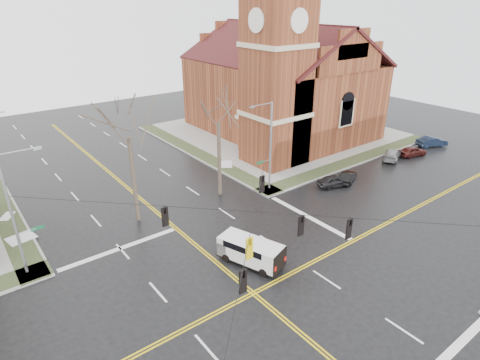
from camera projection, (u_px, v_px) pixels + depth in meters
ground at (253, 293)px, 26.76m from camera, size 120.00×120.00×0.00m
sidewalks at (253, 292)px, 26.73m from camera, size 80.00×80.00×0.17m
road_markings at (253, 293)px, 26.76m from camera, size 100.00×100.00×0.01m
church at (280, 75)px, 54.95m from camera, size 24.28×27.48×27.50m
signal_pole_ne at (269, 144)px, 39.32m from camera, size 2.75×0.22×9.00m
signal_pole_nw at (14, 212)px, 26.77m from camera, size 2.75×0.22×9.00m
span_wires at (255, 212)px, 24.21m from camera, size 23.02×23.02×0.03m
traffic_signals at (261, 227)px, 24.04m from camera, size 8.21×8.26×1.30m
cargo_van at (248, 249)px, 29.52m from camera, size 3.41×5.25×1.87m
parked_car_a at (335, 181)px, 41.83m from camera, size 3.95×2.59×1.25m
parked_car_b at (347, 177)px, 42.91m from camera, size 3.73×2.50×1.16m
parked_car_c at (392, 154)px, 49.05m from camera, size 4.61×3.27×1.24m
parked_car_d at (412, 151)px, 50.03m from camera, size 3.95×2.41×1.26m
parked_car_e at (432, 141)px, 53.32m from camera, size 4.33×2.95×1.35m
tree_nw_near at (128, 131)px, 32.10m from camera, size 4.00×4.00×11.46m
tree_ne at (218, 118)px, 36.95m from camera, size 4.00×4.00×10.98m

